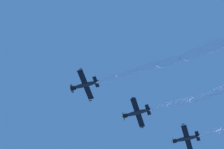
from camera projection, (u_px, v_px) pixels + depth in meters
The scene contains 3 objects.
airplane_lead at pixel (84, 85), 73.64m from camera, with size 8.41×7.60×2.95m.
airplane_left_wingman at pixel (136, 113), 75.70m from camera, with size 8.49×7.63×2.53m.
airplane_right_wingman at pixel (185, 139), 78.37m from camera, with size 8.46×7.61×2.85m.
Camera 1 is at (-23.29, -7.72, 1.76)m, focal length 47.49 mm.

